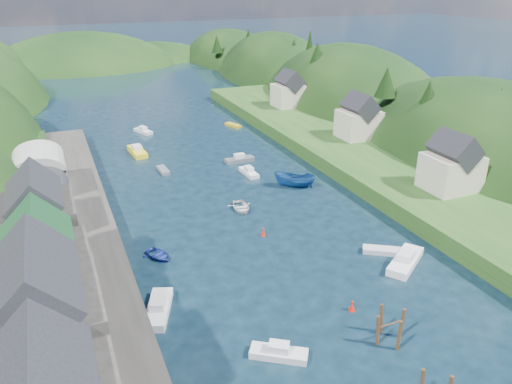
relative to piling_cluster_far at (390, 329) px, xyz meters
name	(u,v)px	position (x,y,z in m)	size (l,w,h in m)	color
ground	(207,167)	(-1.57, 49.01, -1.22)	(600.00, 600.00, 0.00)	black
hillside_right	(348,138)	(43.43, 74.01, -8.63)	(36.00, 245.56, 48.00)	black
far_hills	(115,90)	(-0.36, 173.02, -12.02)	(103.00, 68.00, 44.00)	black
hill_trees	(185,85)	(-0.32, 64.91, 9.77)	(91.13, 150.32, 12.40)	black
quay_left	(72,283)	(-25.57, 19.01, -0.22)	(12.00, 110.00, 2.00)	#2D2B28
quayside_buildings	(44,315)	(-27.57, 5.40, 5.87)	(8.00, 35.84, 12.90)	#2D2B28
boat_sheds	(40,183)	(-27.57, 38.01, 4.05)	(7.00, 21.00, 7.50)	#2D2D30
terrace_right	(363,159)	(23.43, 39.01, -0.02)	(16.00, 120.00, 2.40)	#234719
right_bank_cottages	(353,119)	(26.43, 47.35, 4.62)	(9.00, 59.24, 8.41)	beige
piling_cluster_far	(390,329)	(0.00, 0.00, 0.00)	(3.07, 2.88, 3.58)	#382314
channel_buoy_near	(352,306)	(-0.64, 5.00, -0.74)	(0.70, 0.70, 1.10)	#B01C0E
channel_buoy_far	(263,232)	(-2.51, 22.43, -0.74)	(0.70, 0.70, 1.10)	#B01C0E
moored_boats	(264,236)	(-2.96, 21.14, -0.53)	(33.95, 97.24, 2.47)	gold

